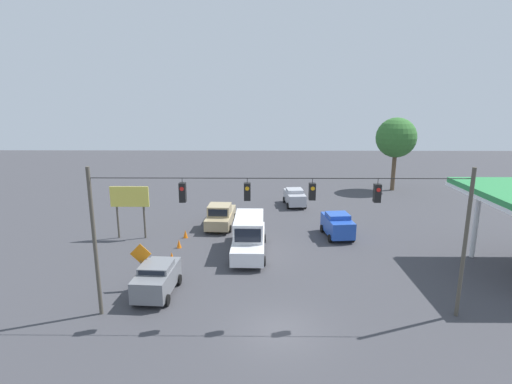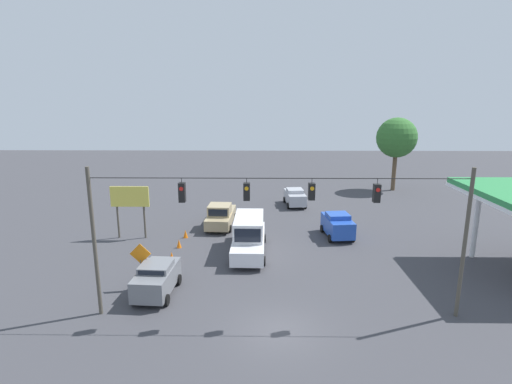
% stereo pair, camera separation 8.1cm
% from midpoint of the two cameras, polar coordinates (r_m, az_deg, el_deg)
% --- Properties ---
extents(ground_plane, '(140.00, 140.00, 0.00)m').
position_cam_midpoint_polar(ground_plane, '(20.94, 3.37, -19.09)').
color(ground_plane, '#3D3D42').
extents(overhead_signal_span, '(19.03, 0.38, 7.94)m').
position_cam_midpoint_polar(overhead_signal_span, '(20.10, 3.26, -4.39)').
color(overhead_signal_span, '#4C473D').
rests_on(overhead_signal_span, ground_plane).
extents(pickup_truck_tan_withflow_far, '(2.51, 5.66, 2.12)m').
position_cam_midpoint_polar(pickup_truck_tan_withflow_far, '(35.85, -5.00, -3.38)').
color(pickup_truck_tan_withflow_far, tan).
rests_on(pickup_truck_tan_withflow_far, ground_plane).
extents(sedan_blue_oncoming_far, '(2.41, 4.00, 2.00)m').
position_cam_midpoint_polar(sedan_blue_oncoming_far, '(33.69, 11.63, -4.60)').
color(sedan_blue_oncoming_far, '#234CB2').
rests_on(sedan_blue_oncoming_far, ground_plane).
extents(box_truck_white_withflow_mid, '(2.56, 7.01, 2.70)m').
position_cam_midpoint_polar(box_truck_white_withflow_mid, '(29.69, -0.94, -6.15)').
color(box_truck_white_withflow_mid, silver).
rests_on(box_truck_white_withflow_mid, ground_plane).
extents(sedan_silver_oncoming_deep, '(2.30, 4.20, 1.81)m').
position_cam_midpoint_polar(sedan_silver_oncoming_deep, '(42.81, 5.62, -0.69)').
color(sedan_silver_oncoming_deep, '#A8AAB2').
rests_on(sedan_silver_oncoming_deep, ground_plane).
extents(sedan_grey_parked_shoulder, '(2.28, 4.06, 1.89)m').
position_cam_midpoint_polar(sedan_grey_parked_shoulder, '(24.44, -13.91, -11.87)').
color(sedan_grey_parked_shoulder, slate).
rests_on(sedan_grey_parked_shoulder, ground_plane).
extents(traffic_cone_nearest, '(0.37, 0.37, 0.67)m').
position_cam_midpoint_polar(traffic_cone_nearest, '(27.25, -12.72, -10.60)').
color(traffic_cone_nearest, orange).
rests_on(traffic_cone_nearest, ground_plane).
extents(traffic_cone_second, '(0.37, 0.37, 0.67)m').
position_cam_midpoint_polar(traffic_cone_second, '(29.08, -11.88, -8.99)').
color(traffic_cone_second, orange).
rests_on(traffic_cone_second, ground_plane).
extents(traffic_cone_third, '(0.37, 0.37, 0.67)m').
position_cam_midpoint_polar(traffic_cone_third, '(31.41, -10.88, -7.25)').
color(traffic_cone_third, orange).
rests_on(traffic_cone_third, ground_plane).
extents(traffic_cone_fourth, '(0.37, 0.37, 0.67)m').
position_cam_midpoint_polar(traffic_cone_fourth, '(33.49, -9.97, -5.90)').
color(traffic_cone_fourth, orange).
rests_on(traffic_cone_fourth, ground_plane).
extents(roadside_billboard, '(3.11, 0.16, 4.32)m').
position_cam_midpoint_polar(roadside_billboard, '(33.75, -17.50, -1.27)').
color(roadside_billboard, '#4C473D').
rests_on(roadside_billboard, ground_plane).
extents(work_zone_sign, '(1.27, 0.06, 2.84)m').
position_cam_midpoint_polar(work_zone_sign, '(24.98, -16.07, -8.93)').
color(work_zone_sign, slate).
rests_on(work_zone_sign, ground_plane).
extents(tree_horizon_left, '(4.86, 4.86, 8.98)m').
position_cam_midpoint_polar(tree_horizon_left, '(51.88, 19.50, 7.29)').
color(tree_horizon_left, brown).
rests_on(tree_horizon_left, ground_plane).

